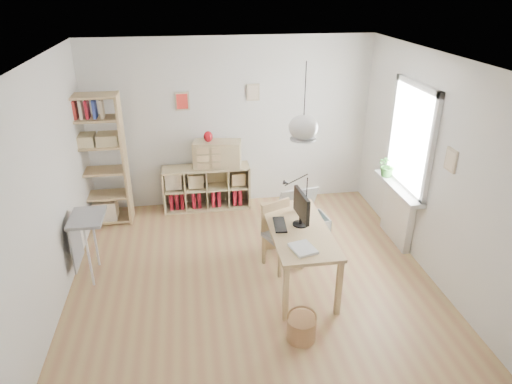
{
  "coord_description": "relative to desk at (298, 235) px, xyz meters",
  "views": [
    {
      "loc": [
        -0.68,
        -4.77,
        3.47
      ],
      "look_at": [
        0.1,
        0.3,
        1.05
      ],
      "focal_mm": 32.0,
      "sensor_mm": 36.0,
      "label": 1
    }
  ],
  "objects": [
    {
      "name": "ground",
      "position": [
        -0.55,
        0.15,
        -0.66
      ],
      "size": [
        4.5,
        4.5,
        0.0
      ],
      "primitive_type": "plane",
      "color": "tan",
      "rests_on": "ground"
    },
    {
      "name": "keyboard",
      "position": [
        -0.21,
        0.1,
        0.1
      ],
      "size": [
        0.17,
        0.39,
        0.02
      ],
      "primitive_type": "cube",
      "rotation": [
        0.0,
        0.0,
        -0.09
      ],
      "color": "black",
      "rests_on": "desk"
    },
    {
      "name": "paper_tray",
      "position": [
        -0.07,
        -0.47,
        0.11
      ],
      "size": [
        0.3,
        0.34,
        0.03
      ],
      "primitive_type": "cube",
      "rotation": [
        0.0,
        0.0,
        0.25
      ],
      "color": "white",
      "rests_on": "desk"
    },
    {
      "name": "wicker_basket",
      "position": [
        -0.19,
        -1.02,
        -0.52
      ],
      "size": [
        0.31,
        0.31,
        0.43
      ],
      "rotation": [
        0.0,
        0.0,
        -0.24
      ],
      "color": "#AA764D",
      "rests_on": "ground"
    },
    {
      "name": "monitor",
      "position": [
        0.04,
        0.08,
        0.33
      ],
      "size": [
        0.19,
        0.49,
        0.42
      ],
      "rotation": [
        0.0,
        0.0,
        0.08
      ],
      "color": "black",
      "rests_on": "desk"
    },
    {
      "name": "red_vase",
      "position": [
        -0.94,
        2.19,
        0.57
      ],
      "size": [
        0.14,
        0.14,
        0.17
      ],
      "primitive_type": "ellipsoid",
      "color": "maroon",
      "rests_on": "drawer_chest"
    },
    {
      "name": "cube_shelf",
      "position": [
        -1.02,
        2.23,
        -0.36
      ],
      "size": [
        1.4,
        0.38,
        0.72
      ],
      "color": "tan",
      "rests_on": "ground"
    },
    {
      "name": "storage_chest",
      "position": [
        0.39,
        1.09,
        -0.45
      ],
      "size": [
        0.69,
        0.76,
        0.64
      ],
      "rotation": [
        0.0,
        0.0,
        0.15
      ],
      "color": "silver",
      "rests_on": "ground"
    },
    {
      "name": "radiator",
      "position": [
        1.64,
        0.75,
        -0.26
      ],
      "size": [
        0.1,
        0.8,
        0.8
      ],
      "primitive_type": "cube",
      "color": "white",
      "rests_on": "ground"
    },
    {
      "name": "drawer_chest",
      "position": [
        -0.81,
        2.19,
        0.27
      ],
      "size": [
        0.79,
        0.47,
        0.42
      ],
      "primitive_type": "cube",
      "rotation": [
        0.0,
        0.0,
        -0.19
      ],
      "color": "tan",
      "rests_on": "cube_shelf"
    },
    {
      "name": "task_lamp",
      "position": [
        0.07,
        0.58,
        0.36
      ],
      "size": [
        0.37,
        0.14,
        0.39
      ],
      "color": "black",
      "rests_on": "desk"
    },
    {
      "name": "desk",
      "position": [
        0.0,
        0.0,
        0.0
      ],
      "size": [
        0.7,
        1.5,
        0.75
      ],
      "color": "tan",
      "rests_on": "ground"
    },
    {
      "name": "windowsill",
      "position": [
        1.59,
        0.75,
        0.17
      ],
      "size": [
        0.22,
        1.2,
        0.06
      ],
      "primitive_type": "cube",
      "color": "white",
      "rests_on": "radiator"
    },
    {
      "name": "tall_bookshelf",
      "position": [
        -2.59,
        1.95,
        0.43
      ],
      "size": [
        0.8,
        0.38,
        2.0
      ],
      "color": "tan",
      "rests_on": "ground"
    },
    {
      "name": "potted_plant",
      "position": [
        1.57,
        1.1,
        0.37
      ],
      "size": [
        0.31,
        0.27,
        0.33
      ],
      "primitive_type": "imported",
      "rotation": [
        0.0,
        0.0,
        -0.03
      ],
      "color": "#2E6827",
      "rests_on": "windowsill"
    },
    {
      "name": "yarn_ball",
      "position": [
        0.11,
        0.41,
        0.16
      ],
      "size": [
        0.13,
        0.13,
        0.13
      ],
      "primitive_type": "sphere",
      "color": "#520B1D",
      "rests_on": "desk"
    },
    {
      "name": "side_table",
      "position": [
        -2.59,
        0.5,
        0.01
      ],
      "size": [
        0.4,
        0.55,
        0.85
      ],
      "color": "#939396",
      "rests_on": "ground"
    },
    {
      "name": "room_shell",
      "position": [
        -0.0,
        0.0,
        1.34
      ],
      "size": [
        4.5,
        4.5,
        4.5
      ],
      "color": "white",
      "rests_on": "ground"
    },
    {
      "name": "chair",
      "position": [
        -0.13,
        0.38,
        -0.16
      ],
      "size": [
        0.56,
        0.56,
        0.87
      ],
      "rotation": [
        0.0,
        0.0,
        0.41
      ],
      "color": "#939396",
      "rests_on": "ground"
    },
    {
      "name": "window_unit",
      "position": [
        1.68,
        0.75,
        0.89
      ],
      "size": [
        0.07,
        1.16,
        1.46
      ],
      "color": "white",
      "rests_on": "ground"
    }
  ]
}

